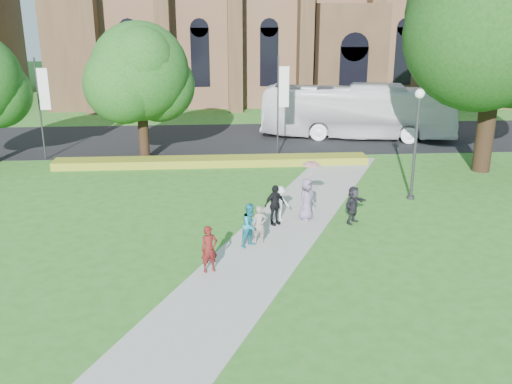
{
  "coord_description": "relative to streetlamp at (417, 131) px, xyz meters",
  "views": [
    {
      "loc": [
        -1.7,
        -18.75,
        8.82
      ],
      "look_at": [
        -0.16,
        3.19,
        1.6
      ],
      "focal_mm": 40.0,
      "sensor_mm": 36.0,
      "label": 1
    }
  ],
  "objects": [
    {
      "name": "ground",
      "position": [
        -7.5,
        -6.5,
        -3.3
      ],
      "size": [
        160.0,
        160.0,
        0.0
      ],
      "primitive_type": "plane",
      "color": "#2E6B20",
      "rests_on": "ground"
    },
    {
      "name": "road",
      "position": [
        -7.5,
        13.5,
        -3.29
      ],
      "size": [
        160.0,
        10.0,
        0.02
      ],
      "primitive_type": "cube",
      "color": "black",
      "rests_on": "ground"
    },
    {
      "name": "footpath",
      "position": [
        -7.5,
        -5.5,
        -3.28
      ],
      "size": [
        15.58,
        28.54,
        0.04
      ],
      "primitive_type": "cube",
      "rotation": [
        0.0,
        0.0,
        -0.44
      ],
      "color": "#B2B2A8",
      "rests_on": "ground"
    },
    {
      "name": "flower_hedge",
      "position": [
        -9.5,
        6.7,
        -3.07
      ],
      "size": [
        18.0,
        1.4,
        0.45
      ],
      "primitive_type": "cube",
      "color": "#AC9922",
      "rests_on": "ground"
    },
    {
      "name": "streetlamp",
      "position": [
        0.0,
        0.0,
        0.0
      ],
      "size": [
        0.44,
        0.44,
        5.24
      ],
      "color": "#38383D",
      "rests_on": "ground"
    },
    {
      "name": "large_tree",
      "position": [
        5.5,
        4.5,
        5.07
      ],
      "size": [
        9.6,
        9.6,
        13.2
      ],
      "color": "#332114",
      "rests_on": "ground"
    },
    {
      "name": "street_tree_1",
      "position": [
        -13.5,
        8.0,
        1.93
      ],
      "size": [
        5.6,
        5.6,
        8.05
      ],
      "color": "#332114",
      "rests_on": "ground"
    },
    {
      "name": "banner_pole_0",
      "position": [
        -5.39,
        8.7,
        0.09
      ],
      "size": [
        0.7,
        0.1,
        6.0
      ],
      "color": "#38383D",
      "rests_on": "ground"
    },
    {
      "name": "banner_pole_1",
      "position": [
        -19.39,
        8.7,
        0.09
      ],
      "size": [
        0.7,
        0.1,
        6.0
      ],
      "color": "#38383D",
      "rests_on": "ground"
    },
    {
      "name": "tour_coach",
      "position": [
        0.49,
        13.22,
        -1.44
      ],
      "size": [
        13.52,
        5.84,
        3.67
      ],
      "primitive_type": "imported",
      "rotation": [
        0.0,
        0.0,
        1.35
      ],
      "color": "white",
      "rests_on": "road"
    },
    {
      "name": "pedestrian_0",
      "position": [
        -9.55,
        -7.24,
        -2.43
      ],
      "size": [
        0.7,
        0.58,
        1.66
      ],
      "primitive_type": "imported",
      "rotation": [
        0.0,
        0.0,
        0.35
      ],
      "color": "#571514",
      "rests_on": "footpath"
    },
    {
      "name": "pedestrian_1",
      "position": [
        -7.99,
        -5.17,
        -2.4
      ],
      "size": [
        1.05,
        1.04,
        1.71
      ],
      "primitive_type": "imported",
      "rotation": [
        0.0,
        0.0,
        0.73
      ],
      "color": "teal",
      "rests_on": "footpath"
    },
    {
      "name": "pedestrian_2",
      "position": [
        -6.6,
        -2.54,
        -2.49
      ],
      "size": [
        1.14,
        1.01,
        1.53
      ],
      "primitive_type": "imported",
      "rotation": [
        0.0,
        0.0,
        0.57
      ],
      "color": "silver",
      "rests_on": "footpath"
    },
    {
      "name": "pedestrian_3",
      "position": [
        -6.86,
        -2.95,
        -2.4
      ],
      "size": [
        1.08,
        0.87,
        1.72
      ],
      "primitive_type": "imported",
      "rotation": [
        0.0,
        0.0,
        0.53
      ],
      "color": "black",
      "rests_on": "footpath"
    },
    {
      "name": "pedestrian_4",
      "position": [
        -5.43,
        -2.47,
        -2.35
      ],
      "size": [
        1.03,
        1.04,
        1.81
      ],
      "primitive_type": "imported",
      "rotation": [
        0.0,
        0.0,
        0.81
      ],
      "color": "slate",
      "rests_on": "footpath"
    },
    {
      "name": "pedestrian_5",
      "position": [
        -3.54,
        -3.01,
        -2.45
      ],
      "size": [
        1.38,
        1.41,
        1.61
      ],
      "primitive_type": "imported",
      "rotation": [
        0.0,
        0.0,
        0.81
      ],
      "color": "#232128",
      "rests_on": "footpath"
    },
    {
      "name": "pedestrian_6",
      "position": [
        -7.65,
        -4.94,
        -2.49
      ],
      "size": [
        0.57,
        0.39,
        1.52
      ],
      "primitive_type": "imported",
      "rotation": [
        0.0,
        0.0,
        -0.04
      ],
      "color": "gray",
      "rests_on": "footpath"
    },
    {
      "name": "parasol",
      "position": [
        -5.25,
        -2.37,
        -1.12
      ],
      "size": [
        0.83,
        0.83,
        0.66
      ],
      "primitive_type": "imported",
      "rotation": [
        0.0,
        0.0,
        0.11
      ],
      "color": "#EEA8B6",
      "rests_on": "pedestrian_4"
    }
  ]
}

